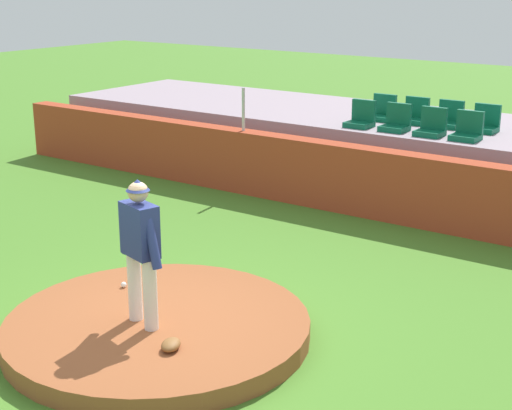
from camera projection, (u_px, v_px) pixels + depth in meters
The scene contains 16 objects.
ground_plane at pixel (158, 337), 9.14m from camera, with size 60.00×60.00×0.00m, color #467C26.
pitchers_mound at pixel (158, 328), 9.11m from camera, with size 3.58×3.58×0.23m, color brown.
pitcher at pixel (140, 242), 8.66m from camera, with size 0.79×0.37×1.72m.
baseball at pixel (124, 285), 9.97m from camera, with size 0.07×0.07×0.07m, color white.
fielding_glove at pixel (171, 345), 8.32m from camera, with size 0.30×0.20×0.11m, color brown.
brick_barrier at pixel (380, 184), 13.45m from camera, with size 17.67×0.40×1.21m, color #A73B22.
fence_post_left at pixel (243, 109), 14.77m from camera, with size 0.06×0.06×0.82m, color silver.
bleacher_platform at pixel (437, 155), 15.39m from camera, with size 17.24×3.57×1.30m, color gray.
stadium_chair_0 at pixel (361, 118), 14.76m from camera, with size 0.48×0.44×0.50m.
stadium_chair_1 at pixel (396, 122), 14.39m from camera, with size 0.48×0.44×0.50m.
stadium_chair_2 at pixel (431, 127), 13.96m from camera, with size 0.48×0.44×0.50m.
stadium_chair_3 at pixel (467, 131), 13.60m from camera, with size 0.48×0.44×0.50m.
stadium_chair_4 at pixel (382, 112), 15.44m from camera, with size 0.48×0.44×0.50m.
stadium_chair_5 at pixel (415, 115), 15.10m from camera, with size 0.48×0.44×0.50m.
stadium_chair_6 at pixel (449, 119), 14.72m from camera, with size 0.48×0.44×0.50m.
stadium_chair_7 at pixel (485, 123), 14.30m from camera, with size 0.48×0.44×0.50m.
Camera 1 is at (5.74, -6.12, 4.12)m, focal length 54.55 mm.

